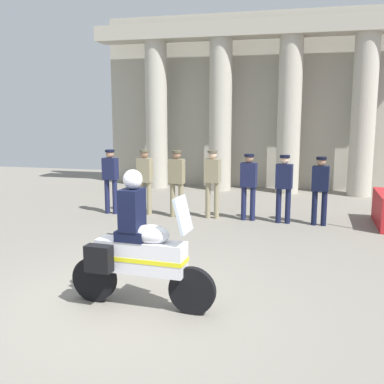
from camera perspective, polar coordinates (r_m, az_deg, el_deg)
The scene contains 10 objects.
ground_plane at distance 6.66m, azimuth -9.43°, elevation -13.73°, with size 28.00×28.00×0.00m, color gray.
colonnade_backdrop at distance 16.13m, azimuth 7.97°, elevation 11.61°, with size 10.90×1.60×6.00m.
officer_in_row_0 at distance 12.23m, azimuth -10.03°, elevation 1.94°, with size 0.40×0.27×1.69m.
officer_in_row_1 at distance 12.02m, azimuth -5.84°, elevation 1.91°, with size 0.40×0.27×1.69m.
officer_in_row_2 at distance 11.65m, azimuth -1.91°, elevation 1.73°, with size 0.40×0.27×1.70m.
officer_in_row_3 at distance 11.51m, azimuth 2.53°, elevation 1.68°, with size 0.40×0.27×1.71m.
officer_in_row_4 at distance 11.38m, azimuth 7.00°, elevation 1.29°, with size 0.40×0.27×1.64m.
officer_in_row_5 at distance 11.22m, azimuth 11.28°, elevation 1.06°, with size 0.40×0.27×1.64m.
officer_in_row_6 at distance 11.19m, azimuth 15.54°, elevation 0.79°, with size 0.40×0.27×1.62m.
motorcycle_with_rider at distance 6.35m, azimuth -6.89°, elevation -7.19°, with size 2.09×0.72×1.90m.
Camera 1 is at (2.54, -5.56, 2.65)m, focal length 43.23 mm.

